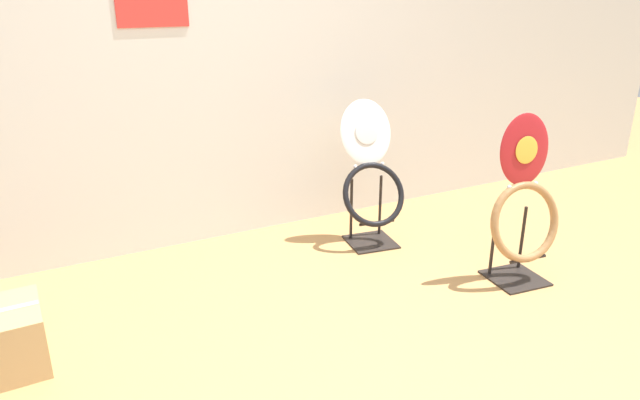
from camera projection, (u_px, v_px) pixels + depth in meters
wall_back at (201, 23)px, 3.20m from camera, size 8.00×0.07×2.60m
toilet_seat_display_crimson_swirl at (524, 208)px, 2.96m from camera, size 0.44×0.31×0.90m
toilet_seat_display_white_plain at (370, 176)px, 3.43m from camera, size 0.42×0.38×0.87m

